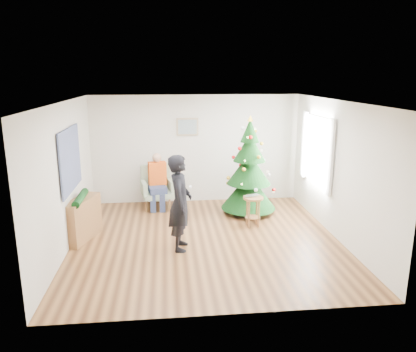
{
  "coord_description": "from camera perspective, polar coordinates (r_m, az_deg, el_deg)",
  "views": [
    {
      "loc": [
        -0.71,
        -7.16,
        3.06
      ],
      "look_at": [
        0.1,
        0.6,
        1.1
      ],
      "focal_mm": 35.0,
      "sensor_mm": 36.0,
      "label": 1
    }
  ],
  "objects": [
    {
      "name": "laptop",
      "position": [
        8.35,
        6.4,
        -2.87
      ],
      "size": [
        0.4,
        0.33,
        0.03
      ],
      "primitive_type": "imported",
      "rotation": [
        0.0,
        0.0,
        0.39
      ],
      "color": "silver",
      "rests_on": "stool"
    },
    {
      "name": "wall_back",
      "position": [
        9.85,
        -1.72,
        3.8
      ],
      "size": [
        5.0,
        0.0,
        5.0
      ],
      "primitive_type": "plane",
      "rotation": [
        1.57,
        0.0,
        0.0
      ],
      "color": "silver",
      "rests_on": "floor"
    },
    {
      "name": "wall_right",
      "position": [
        8.04,
        17.73,
        0.78
      ],
      "size": [
        0.0,
        5.0,
        5.0
      ],
      "primitive_type": "plane",
      "rotation": [
        1.57,
        0.0,
        -1.57
      ],
      "color": "silver",
      "rests_on": "floor"
    },
    {
      "name": "seated_person",
      "position": [
        9.48,
        -7.13,
        -0.68
      ],
      "size": [
        0.46,
        0.62,
        1.29
      ],
      "rotation": [
        0.0,
        0.0,
        0.19
      ],
      "color": "navy",
      "rests_on": "armchair"
    },
    {
      "name": "game_controller",
      "position": [
        7.06,
        -2.49,
        -1.6
      ],
      "size": [
        0.05,
        0.13,
        0.04
      ],
      "primitive_type": "cube",
      "rotation": [
        0.0,
        0.0,
        -0.09
      ],
      "color": "white",
      "rests_on": "standing_man"
    },
    {
      "name": "floor",
      "position": [
        7.82,
        -0.28,
        -8.94
      ],
      "size": [
        5.0,
        5.0,
        0.0
      ],
      "primitive_type": "plane",
      "color": "brown",
      "rests_on": "ground"
    },
    {
      "name": "console",
      "position": [
        8.07,
        -17.28,
        -5.82
      ],
      "size": [
        0.6,
        1.04,
        0.8
      ],
      "primitive_type": "cube",
      "rotation": [
        0.0,
        0.0,
        -0.32
      ],
      "color": "brown",
      "rests_on": "floor"
    },
    {
      "name": "wall_left",
      "position": [
        7.59,
        -19.42,
        -0.13
      ],
      "size": [
        0.0,
        5.0,
        5.0
      ],
      "primitive_type": "plane",
      "rotation": [
        1.57,
        0.0,
        1.57
      ],
      "color": "silver",
      "rests_on": "floor"
    },
    {
      "name": "stool",
      "position": [
        8.45,
        6.34,
        -4.94
      ],
      "size": [
        0.42,
        0.42,
        0.62
      ],
      "rotation": [
        0.0,
        0.0,
        0.04
      ],
      "color": "brown",
      "rests_on": "floor"
    },
    {
      "name": "garland",
      "position": [
        7.94,
        -17.5,
        -2.96
      ],
      "size": [
        0.14,
        0.9,
        0.14
      ],
      "primitive_type": "cylinder",
      "rotation": [
        1.57,
        0.0,
        0.0
      ],
      "color": "black",
      "rests_on": "console"
    },
    {
      "name": "ceiling",
      "position": [
        7.21,
        -0.3,
        10.44
      ],
      "size": [
        5.0,
        5.0,
        0.0
      ],
      "primitive_type": "plane",
      "rotation": [
        3.14,
        0.0,
        0.0
      ],
      "color": "white",
      "rests_on": "wall_back"
    },
    {
      "name": "framed_picture",
      "position": [
        9.71,
        -2.92,
        6.93
      ],
      "size": [
        0.52,
        0.05,
        0.42
      ],
      "color": "tan",
      "rests_on": "wall_back"
    },
    {
      "name": "armchair",
      "position": [
        9.61,
        -7.14,
        -2.32
      ],
      "size": [
        0.82,
        0.78,
        0.99
      ],
      "rotation": [
        0.0,
        0.0,
        0.19
      ],
      "color": "#8DA384",
      "rests_on": "floor"
    },
    {
      "name": "wall_front",
      "position": [
        5.03,
        2.53,
        -6.39
      ],
      "size": [
        5.0,
        0.0,
        5.0
      ],
      "primitive_type": "plane",
      "rotation": [
        -1.57,
        0.0,
        0.0
      ],
      "color": "silver",
      "rests_on": "floor"
    },
    {
      "name": "christmas_tree",
      "position": [
        9.05,
        5.79,
        0.85
      ],
      "size": [
        1.22,
        1.22,
        2.21
      ],
      "rotation": [
        0.0,
        0.0,
        0.05
      ],
      "color": "#3F2816",
      "rests_on": "floor"
    },
    {
      "name": "tapestry",
      "position": [
        7.81,
        -18.8,
        2.2
      ],
      "size": [
        0.03,
        1.5,
        1.15
      ],
      "primitive_type": "cube",
      "color": "black",
      "rests_on": "wall_left"
    },
    {
      "name": "standing_man",
      "position": [
        7.17,
        -3.95,
        -3.78
      ],
      "size": [
        0.47,
        0.66,
        1.73
      ],
      "primitive_type": "imported",
      "rotation": [
        0.0,
        0.0,
        1.48
      ],
      "color": "black",
      "rests_on": "floor"
    },
    {
      "name": "curtains",
      "position": [
        8.88,
        14.94,
        3.51
      ],
      "size": [
        0.05,
        1.75,
        1.5
      ],
      "color": "white",
      "rests_on": "wall_right"
    },
    {
      "name": "window_panel",
      "position": [
        8.9,
        15.12,
        3.51
      ],
      "size": [
        0.04,
        1.3,
        1.4
      ],
      "primitive_type": "cube",
      "color": "white",
      "rests_on": "wall_right"
    }
  ]
}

